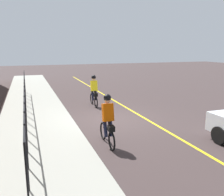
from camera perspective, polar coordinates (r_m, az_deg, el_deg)
ground_plane at (r=11.44m, az=-0.11°, el=-5.20°), size 80.00×80.00×0.00m
lane_line_centre at (r=12.05m, az=7.08°, el=-4.39°), size 36.00×0.12×0.01m
sidewalk at (r=10.81m, az=-17.44°, el=-6.36°), size 40.00×3.20×0.15m
iron_fence at (r=11.50m, az=-20.02°, el=0.54°), size 14.29×0.04×1.60m
cyclist_lead at (r=13.97m, az=-4.31°, el=1.72°), size 1.71×0.37×1.83m
cyclist_follow at (r=8.25m, az=-1.03°, el=-5.35°), size 1.71×0.37×1.83m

